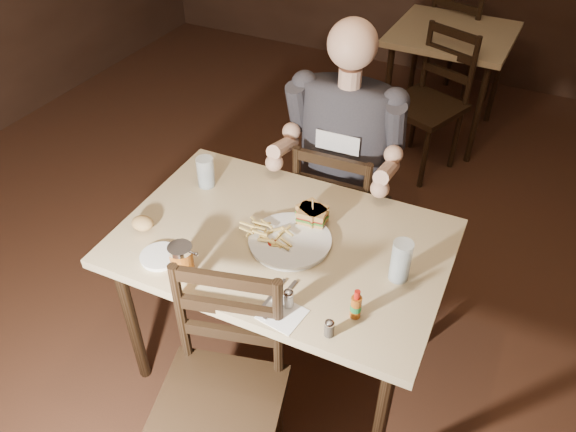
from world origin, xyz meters
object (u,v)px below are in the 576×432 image
at_px(main_table, 282,253).
at_px(bg_chair_far, 464,41).
at_px(chair_near, 218,409).
at_px(side_plate, 160,257).
at_px(dinner_plate, 290,242).
at_px(glass_left, 206,172).
at_px(bg_table, 451,44).
at_px(hot_sauce, 356,304).
at_px(bg_chair_near, 425,106).
at_px(chair_far, 341,212).
at_px(glass_right, 401,261).
at_px(diner, 343,130).
at_px(syrup_dispenser, 181,258).

relative_size(main_table, bg_chair_far, 1.30).
bearing_deg(chair_near, bg_chair_far, 74.59).
bearing_deg(side_plate, dinner_plate, 35.99).
bearing_deg(bg_chair_far, glass_left, 98.65).
xyz_separation_m(bg_table, hot_sauce, (0.30, -2.66, 0.15)).
distance_m(bg_table, hot_sauce, 2.68).
bearing_deg(chair_near, bg_table, 74.45).
bearing_deg(side_plate, chair_near, -36.02).
height_order(main_table, bg_chair_near, bg_chair_near).
bearing_deg(chair_far, chair_near, 88.96).
distance_m(dinner_plate, side_plate, 0.49).
height_order(bg_table, dinner_plate, dinner_plate).
height_order(main_table, chair_near, chair_near).
distance_m(bg_chair_near, glass_right, 1.95).
bearing_deg(main_table, hot_sauce, -31.17).
bearing_deg(diner, dinner_plate, -89.99).
height_order(chair_far, chair_near, chair_near).
xyz_separation_m(chair_far, bg_chair_far, (0.09, 2.34, 0.05)).
height_order(main_table, bg_chair_far, bg_chair_far).
xyz_separation_m(bg_table, bg_chair_far, (0.00, 0.55, -0.18)).
distance_m(chair_far, dinner_plate, 0.73).
bearing_deg(bg_chair_near, main_table, -71.64).
xyz_separation_m(bg_table, glass_right, (0.38, -2.42, 0.17)).
relative_size(chair_near, bg_chair_near, 1.01).
bearing_deg(syrup_dispenser, bg_table, 81.40).
bearing_deg(dinner_plate, glass_right, 1.04).
distance_m(bg_table, bg_chair_near, 0.59).
relative_size(syrup_dispenser, side_plate, 0.78).
bearing_deg(bg_table, bg_chair_near, -90.00).
height_order(diner, side_plate, diner).
bearing_deg(chair_far, side_plate, 65.79).
xyz_separation_m(glass_left, glass_right, (0.93, -0.17, 0.01)).
bearing_deg(side_plate, bg_table, 80.53).
xyz_separation_m(main_table, glass_left, (-0.46, 0.17, 0.14)).
relative_size(diner, glass_right, 5.85).
relative_size(bg_table, hot_sauce, 6.82).
xyz_separation_m(bg_table, syrup_dispenser, (-0.34, -2.74, 0.15)).
relative_size(dinner_plate, hot_sauce, 2.61).
bearing_deg(bg_chair_far, dinner_plate, 108.69).
relative_size(chair_near, bg_chair_far, 0.94).
bearing_deg(main_table, side_plate, -140.50).
height_order(diner, syrup_dispenser, diner).
height_order(chair_near, bg_chair_near, chair_near).
bearing_deg(dinner_plate, diner, 92.76).
relative_size(bg_table, bg_chair_far, 0.82).
relative_size(glass_left, side_plate, 0.94).
relative_size(bg_table, glass_right, 4.93).
relative_size(chair_far, syrup_dispenser, 7.84).
bearing_deg(bg_chair_far, chair_near, 108.96).
bearing_deg(hot_sauce, main_table, 148.83).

